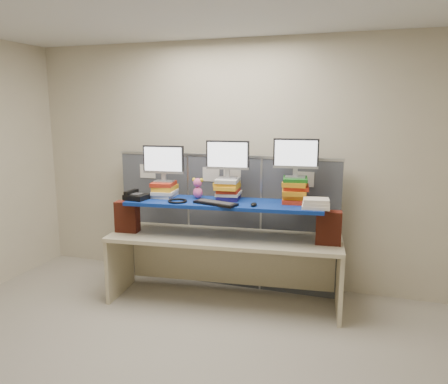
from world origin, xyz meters
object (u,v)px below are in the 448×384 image
(blue_board, at_px, (224,203))
(keyboard, at_px, (216,203))
(monitor_right, at_px, (296,156))
(desk_phone, at_px, (136,196))
(monitor_left, at_px, (163,161))
(desk, at_px, (224,250))
(monitor_center, at_px, (228,157))

(blue_board, height_order, keyboard, keyboard)
(monitor_right, distance_m, keyboard, 0.93)
(blue_board, xyz_separation_m, desk_phone, (-0.91, -0.19, 0.05))
(monitor_left, distance_m, monitor_right, 1.39)
(blue_board, relative_size, desk_phone, 8.38)
(desk, xyz_separation_m, monitor_center, (-0.00, 0.12, 0.96))
(monitor_left, height_order, monitor_right, monitor_right)
(desk, relative_size, desk_phone, 10.32)
(monitor_center, xyz_separation_m, keyboard, (-0.04, -0.27, -0.43))
(blue_board, height_order, desk_phone, desk_phone)
(monitor_right, relative_size, desk_phone, 1.88)
(monitor_left, distance_m, keyboard, 0.78)
(blue_board, bearing_deg, monitor_right, 9.52)
(monitor_left, height_order, desk_phone, monitor_left)
(desk, bearing_deg, blue_board, 83.70)
(blue_board, height_order, monitor_center, monitor_center)
(monitor_right, bearing_deg, desk, -170.48)
(desk, distance_m, desk_phone, 1.08)
(monitor_left, height_order, monitor_center, monitor_center)
(desk, height_order, keyboard, keyboard)
(monitor_right, distance_m, desk_phone, 1.70)
(blue_board, height_order, monitor_left, monitor_left)
(blue_board, relative_size, monitor_center, 4.45)
(monitor_center, bearing_deg, blue_board, -95.85)
(monitor_left, relative_size, desk_phone, 1.88)
(blue_board, bearing_deg, desk, -96.30)
(keyboard, xyz_separation_m, desk_phone, (-0.87, -0.04, 0.02))
(desk, height_order, monitor_left, monitor_left)
(blue_board, relative_size, monitor_left, 4.45)
(monitor_right, xyz_separation_m, desk_phone, (-1.60, -0.38, -0.44))
(desk, distance_m, monitor_right, 1.22)
(monitor_center, distance_m, desk_phone, 1.04)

